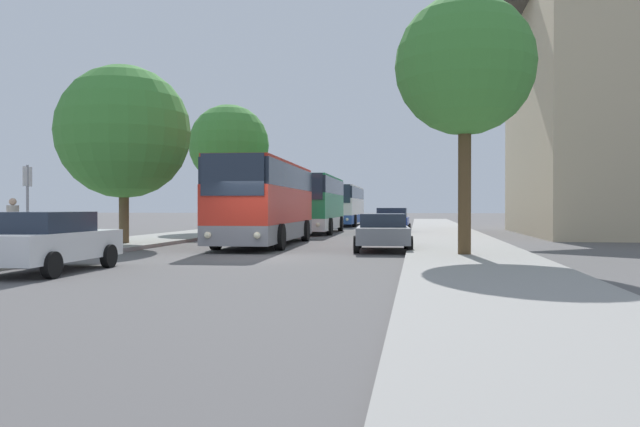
{
  "coord_description": "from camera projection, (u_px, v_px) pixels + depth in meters",
  "views": [
    {
      "loc": [
        5.35,
        -19.22,
        1.62
      ],
      "look_at": [
        -0.16,
        16.09,
        1.25
      ],
      "focal_mm": 35.0,
      "sensor_mm": 36.0,
      "label": 1
    }
  ],
  "objects": [
    {
      "name": "sidewalk_right",
      "position": [
        472.0,
        258.0,
        18.75
      ],
      "size": [
        4.0,
        120.0,
        0.15
      ],
      "primitive_type": "cube",
      "color": "gray",
      "rests_on": "ground_plane"
    },
    {
      "name": "pedestrian_waiting_far",
      "position": [
        13.0,
        226.0,
        19.54
      ],
      "size": [
        0.36,
        0.36,
        1.75
      ],
      "rotation": [
        0.0,
        0.0,
        3.92
      ],
      "color": "#23232D",
      "rests_on": "sidewalk_left"
    },
    {
      "name": "bus_stop_sign",
      "position": [
        27.0,
        199.0,
        19.06
      ],
      "size": [
        0.08,
        0.45,
        2.75
      ],
      "color": "gray",
      "rests_on": "sidewalk_left"
    },
    {
      "name": "tree_right_near",
      "position": [
        465.0,
        66.0,
        19.37
      ],
      "size": [
        4.34,
        4.34,
        8.05
      ],
      "color": "#513D23",
      "rests_on": "sidewalk_right"
    },
    {
      "name": "parked_car_right_far",
      "position": [
        392.0,
        221.0,
        37.15
      ],
      "size": [
        2.18,
        4.45,
        1.57
      ],
      "rotation": [
        0.0,
        0.0,
        3.13
      ],
      "color": "#233D9E",
      "rests_on": "ground_plane"
    },
    {
      "name": "tree_left_far",
      "position": [
        229.0,
        145.0,
        37.92
      ],
      "size": [
        4.87,
        4.87,
        7.7
      ],
      "color": "brown",
      "rests_on": "sidewalk_left"
    },
    {
      "name": "tree_left_near",
      "position": [
        124.0,
        132.0,
        25.43
      ],
      "size": [
        5.41,
        5.41,
        7.25
      ],
      "color": "brown",
      "rests_on": "sidewalk_left"
    },
    {
      "name": "sidewalk_left",
      "position": [
        45.0,
        253.0,
        20.91
      ],
      "size": [
        4.0,
        120.0,
        0.15
      ],
      "primitive_type": "cube",
      "color": "gray",
      "rests_on": "ground_plane"
    },
    {
      "name": "bus_front",
      "position": [
        266.0,
        202.0,
        26.52
      ],
      "size": [
        2.98,
        10.96,
        3.47
      ],
      "rotation": [
        0.0,
        0.0,
        0.03
      ],
      "color": "gray",
      "rests_on": "ground_plane"
    },
    {
      "name": "ground_plane",
      "position": [
        247.0,
        258.0,
        19.83
      ],
      "size": [
        300.0,
        300.0,
        0.0
      ],
      "primitive_type": "plane",
      "color": "#565454",
      "rests_on": "ground"
    },
    {
      "name": "parked_car_right_near",
      "position": [
        383.0,
        231.0,
        23.05
      ],
      "size": [
        2.24,
        4.4,
        1.37
      ],
      "rotation": [
        0.0,
        0.0,
        3.2
      ],
      "color": "slate",
      "rests_on": "ground_plane"
    },
    {
      "name": "bus_middle",
      "position": [
        315.0,
        203.0,
        38.92
      ],
      "size": [
        3.02,
        10.43,
        3.49
      ],
      "rotation": [
        0.0,
        0.0,
        0.02
      ],
      "color": "silver",
      "rests_on": "ground_plane"
    },
    {
      "name": "bus_rear",
      "position": [
        345.0,
        205.0,
        54.34
      ],
      "size": [
        2.78,
        12.07,
        3.41
      ],
      "rotation": [
        0.0,
        0.0,
        0.01
      ],
      "color": "#2D519E",
      "rests_on": "ground_plane"
    },
    {
      "name": "parked_car_left_curb",
      "position": [
        47.0,
        241.0,
        15.42
      ],
      "size": [
        2.08,
        4.25,
        1.5
      ],
      "rotation": [
        0.0,
        0.0,
        0.0
      ],
      "color": "silver",
      "rests_on": "ground_plane"
    }
  ]
}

